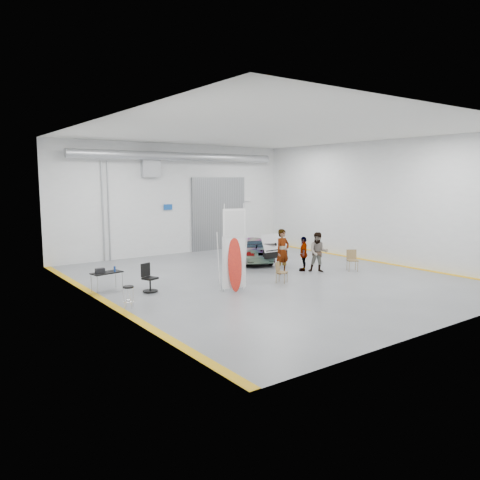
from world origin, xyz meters
TOP-DOWN VIEW (x-y plane):
  - ground at (0.00, 0.00)m, footprint 16.00×16.00m
  - room_shell at (0.24, 2.22)m, footprint 14.02×16.18m
  - sedan_car at (1.77, 3.58)m, footprint 3.14×4.55m
  - person_a at (1.10, 0.31)m, footprint 0.74×0.50m
  - person_b at (2.62, -0.35)m, footprint 1.09×1.08m
  - person_c at (2.27, 0.23)m, footprint 0.90×0.90m
  - surfboard_display at (-2.41, -1.12)m, footprint 0.90×0.39m
  - folding_chair_near at (-0.13, -1.05)m, footprint 0.54×0.58m
  - folding_chair_far at (4.03, -1.08)m, footprint 0.61×0.67m
  - shop_stool at (-6.52, -0.94)m, footprint 0.37×0.37m
  - work_table at (-6.31, 1.74)m, footprint 1.18×0.73m
  - office_chair at (-5.04, 0.69)m, footprint 0.58×0.61m
  - trunk_lid at (1.77, 1.73)m, footprint 1.42×0.86m

SIDE VIEW (x-z plane):
  - ground at x=0.00m, z-range 0.00..0.00m
  - folding_chair_near at x=-0.13m, z-range -0.16..0.68m
  - folding_chair_far at x=4.03m, z-range -0.18..0.77m
  - shop_stool at x=-6.52m, z-range 0.00..0.71m
  - office_chair at x=-5.04m, z-range -0.06..0.97m
  - sedan_car at x=1.77m, z-range 0.00..1.22m
  - work_table at x=-6.31m, z-range 0.24..1.15m
  - person_c at x=2.27m, z-range 0.00..1.56m
  - person_b at x=2.62m, z-range 0.00..1.78m
  - person_a at x=1.10m, z-range 0.00..1.96m
  - trunk_lid at x=1.77m, z-range 1.22..1.26m
  - surfboard_display at x=-2.41m, z-range -0.31..2.93m
  - room_shell at x=0.24m, z-range 1.07..7.08m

